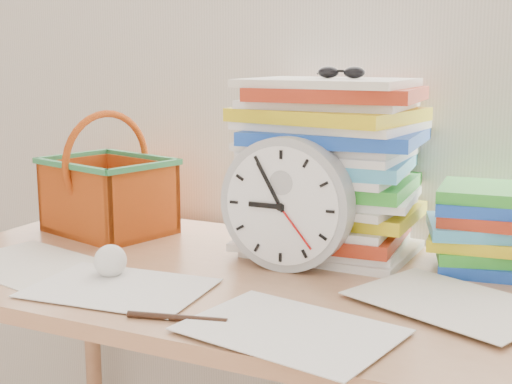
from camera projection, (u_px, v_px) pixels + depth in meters
The scene contains 9 objects.
desk at pixel (255, 311), 1.41m from camera, with size 1.40×0.70×0.75m.
paper_stack at pixel (329, 167), 1.52m from camera, with size 0.37×0.30×0.37m, color white, non-canonical shape.
clock at pixel (287, 204), 1.40m from camera, with size 0.27×0.27×0.05m, color #A5A7A9.
sunglasses at pixel (341, 72), 1.47m from camera, with size 0.11×0.10×0.03m, color black, non-canonical shape.
book_stack at pixel (497, 229), 1.41m from camera, with size 0.28×0.21×0.17m, color white, non-canonical shape.
basket at pixel (108, 174), 1.70m from camera, with size 0.29×0.22×0.29m, color #C54F13, non-canonical shape.
crumpled_ball at pixel (110, 261), 1.37m from camera, with size 0.06×0.06×0.06m, color white.
pen at pixel (177, 318), 1.15m from camera, with size 0.01×0.01×0.17m, color black.
scattered_papers at pixel (255, 271), 1.39m from camera, with size 1.26×0.42×0.02m, color white, non-canonical shape.
Camera 1 is at (0.58, 0.40, 1.17)m, focal length 50.00 mm.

